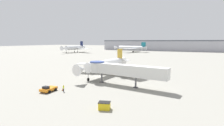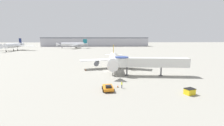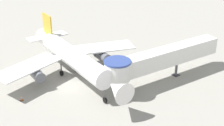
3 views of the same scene
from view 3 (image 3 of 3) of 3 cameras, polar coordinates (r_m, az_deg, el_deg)
The scene contains 4 objects.
ground_plane at distance 51.53m, azimuth -7.49°, elevation -4.18°, with size 800.00×800.00×0.00m, color gray.
main_airplane at distance 52.51m, azimuth -7.24°, elevation 1.03°, with size 26.19×27.07×8.81m.
jet_bridge at distance 50.84m, azimuth 8.26°, elevation 0.70°, with size 22.48×5.58×5.91m.
traffic_cone_port_wing at distance 49.06m, azimuth -16.22°, elevation -6.24°, with size 0.45×0.45×0.74m.
Camera 3 is at (-22.74, -38.69, 25.33)m, focal length 50.00 mm.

